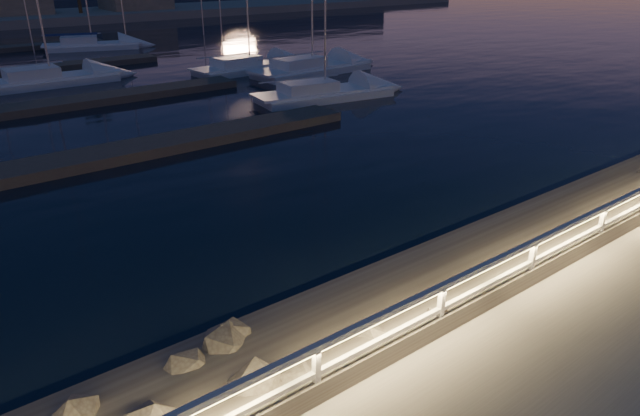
{
  "coord_description": "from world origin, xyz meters",
  "views": [
    {
      "loc": [
        -6.48,
        -5.85,
        6.65
      ],
      "look_at": [
        1.18,
        4.0,
        1.18
      ],
      "focal_mm": 32.0,
      "sensor_mm": 36.0,
      "label": 1
    }
  ],
  "objects_px": {
    "sailboat_l": "(247,66)",
    "guard_rail": "(402,317)",
    "sailboat_g": "(48,79)",
    "sailboat_k": "(90,44)",
    "sailboat_d": "(321,92)",
    "sailboat_h": "(310,68)"
  },
  "relations": [
    {
      "from": "sailboat_k",
      "to": "guard_rail",
      "type": "bearing_deg",
      "value": -83.09
    },
    {
      "from": "guard_rail",
      "to": "sailboat_k",
      "type": "xyz_separation_m",
      "value": [
        9.06,
        46.59,
        -0.94
      ]
    },
    {
      "from": "sailboat_g",
      "to": "sailboat_k",
      "type": "xyz_separation_m",
      "value": [
        7.01,
        14.04,
        -0.01
      ]
    },
    {
      "from": "sailboat_d",
      "to": "sailboat_l",
      "type": "relative_size",
      "value": 0.97
    },
    {
      "from": "sailboat_d",
      "to": "sailboat_l",
      "type": "height_order",
      "value": "sailboat_l"
    },
    {
      "from": "sailboat_l",
      "to": "sailboat_g",
      "type": "bearing_deg",
      "value": 161.19
    },
    {
      "from": "sailboat_g",
      "to": "sailboat_l",
      "type": "distance_m",
      "value": 12.72
    },
    {
      "from": "sailboat_d",
      "to": "sailboat_h",
      "type": "xyz_separation_m",
      "value": [
        4.08,
        6.54,
        0.03
      ]
    },
    {
      "from": "sailboat_g",
      "to": "sailboat_k",
      "type": "height_order",
      "value": "sailboat_g"
    },
    {
      "from": "sailboat_d",
      "to": "sailboat_k",
      "type": "distance_m",
      "value": 27.74
    },
    {
      "from": "sailboat_k",
      "to": "sailboat_d",
      "type": "bearing_deg",
      "value": -63.68
    },
    {
      "from": "sailboat_l",
      "to": "guard_rail",
      "type": "bearing_deg",
      "value": -118.89
    },
    {
      "from": "guard_rail",
      "to": "sailboat_h",
      "type": "bearing_deg",
      "value": 56.2
    },
    {
      "from": "guard_rail",
      "to": "sailboat_k",
      "type": "distance_m",
      "value": 47.47
    },
    {
      "from": "guard_rail",
      "to": "sailboat_g",
      "type": "distance_m",
      "value": 32.63
    },
    {
      "from": "sailboat_g",
      "to": "sailboat_h",
      "type": "distance_m",
      "value": 16.63
    },
    {
      "from": "sailboat_k",
      "to": "sailboat_l",
      "type": "height_order",
      "value": "sailboat_l"
    },
    {
      "from": "sailboat_h",
      "to": "sailboat_l",
      "type": "bearing_deg",
      "value": 127.28
    },
    {
      "from": "guard_rail",
      "to": "sailboat_d",
      "type": "height_order",
      "value": "sailboat_d"
    },
    {
      "from": "sailboat_g",
      "to": "sailboat_h",
      "type": "xyz_separation_m",
      "value": [
        15.15,
        -6.86,
        0.01
      ]
    },
    {
      "from": "sailboat_d",
      "to": "sailboat_g",
      "type": "bearing_deg",
      "value": 138.6
    },
    {
      "from": "sailboat_d",
      "to": "sailboat_g",
      "type": "xyz_separation_m",
      "value": [
        -11.07,
        13.4,
        0.02
      ]
    }
  ]
}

